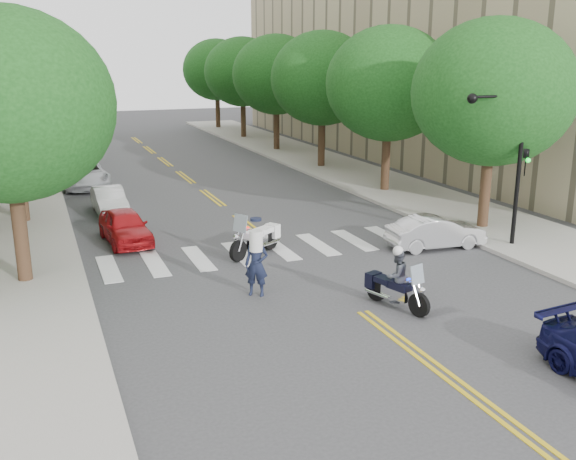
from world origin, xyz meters
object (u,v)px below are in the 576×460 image
motorcycle_parked (258,238)px  convertible (436,232)px  officer_standing (256,265)px  motorcycle_police (395,280)px

motorcycle_parked → convertible: bearing=-137.3°
officer_standing → motorcycle_police: bearing=-2.8°
motorcycle_police → convertible: 6.34m
motorcycle_police → officer_standing: 4.10m
convertible → motorcycle_parked: bearing=79.1°
motorcycle_parked → officer_standing: (-1.42, -3.92, 0.39)m
motorcycle_police → officer_standing: bearing=-52.7°
motorcycle_police → motorcycle_parked: (-1.93, 6.27, -0.24)m
motorcycle_police → motorcycle_parked: size_ratio=0.95×
motorcycle_police → convertible: motorcycle_police is taller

